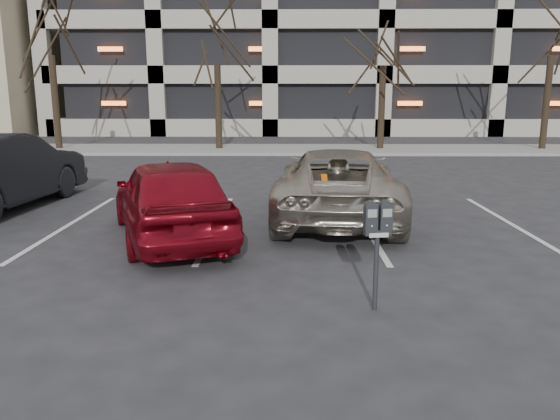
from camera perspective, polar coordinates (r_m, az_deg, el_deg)
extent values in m
plane|color=#28282B|center=(8.12, 1.28, -5.37)|extent=(140.00, 140.00, 0.00)
cube|color=gray|center=(23.87, 0.84, 6.35)|extent=(80.00, 4.00, 0.12)
cube|color=silver|center=(11.12, -21.06, -1.36)|extent=(0.10, 5.20, 0.00)
cube|color=silver|center=(10.42, -6.59, -1.49)|extent=(0.10, 5.20, 0.00)
cube|color=silver|center=(10.45, 8.84, -1.52)|extent=(0.10, 5.20, 0.00)
cube|color=silver|center=(11.20, 23.17, -1.45)|extent=(0.10, 5.20, 0.00)
cube|color=black|center=(43.96, 17.68, 20.10)|extent=(49.92, 19.20, 18.00)
cylinder|color=black|center=(25.74, -22.40, 10.23)|extent=(0.28, 0.28, 4.03)
cylinder|color=black|center=(23.94, -6.47, 10.51)|extent=(0.28, 0.28, 3.64)
cylinder|color=black|center=(24.11, 10.56, 10.34)|extent=(0.28, 0.28, 3.59)
cylinder|color=black|center=(26.22, 26.06, 9.91)|extent=(0.28, 0.28, 4.00)
cylinder|color=black|center=(6.31, 9.99, -6.44)|extent=(0.06, 0.06, 0.90)
cube|color=black|center=(6.18, 10.15, -2.30)|extent=(0.31, 0.14, 0.06)
cube|color=silver|center=(6.13, 10.30, -2.61)|extent=(0.22, 0.04, 0.05)
cube|color=gray|center=(6.04, 9.64, -0.37)|extent=(0.11, 0.02, 0.09)
cube|color=gray|center=(6.09, 11.17, -0.32)|extent=(0.11, 0.02, 0.09)
imported|color=#B7AE9C|center=(10.83, 6.03, 2.76)|extent=(2.68, 5.17, 1.39)
cube|color=#DA5C04|center=(9.85, 4.55, 5.96)|extent=(0.10, 0.20, 0.01)
imported|color=maroon|center=(9.39, -11.34, 1.23)|extent=(2.99, 4.47, 1.41)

